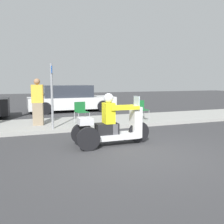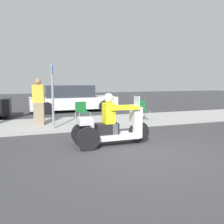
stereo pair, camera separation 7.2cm
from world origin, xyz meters
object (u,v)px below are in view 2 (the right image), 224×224
motorcycle_trike (112,127)px  folding_chair_curbside (82,110)px  spectator_end_of_line (39,103)px  street_sign (53,94)px  parked_car_lot_center (72,99)px  folding_chair_set_back (142,108)px

motorcycle_trike → folding_chair_curbside: 3.04m
spectator_end_of_line → street_sign: (0.41, -0.89, 0.37)m
motorcycle_trike → spectator_end_of_line: (-1.70, 3.21, 0.44)m
motorcycle_trike → spectator_end_of_line: size_ratio=1.27×
motorcycle_trike → street_sign: size_ratio=0.99×
folding_chair_curbside → parked_car_lot_center: bearing=83.5°
spectator_end_of_line → folding_chair_curbside: (1.57, -0.18, -0.32)m
spectator_end_of_line → street_sign: size_ratio=0.78×
folding_chair_set_back → motorcycle_trike: bearing=-129.1°
motorcycle_trike → spectator_end_of_line: bearing=117.9°
spectator_end_of_line → street_sign: street_sign is taller
motorcycle_trike → folding_chair_set_back: motorcycle_trike is taller
folding_chair_curbside → spectator_end_of_line: bearing=173.6°
parked_car_lot_center → street_sign: bearing=-107.1°
motorcycle_trike → folding_chair_set_back: bearing=50.9°
folding_chair_set_back → spectator_end_of_line: bearing=175.2°
motorcycle_trike → street_sign: bearing=119.2°
folding_chair_set_back → parked_car_lot_center: (-1.92, 5.01, 0.08)m
motorcycle_trike → street_sign: (-1.29, 2.32, 0.81)m
folding_chair_curbside → street_sign: size_ratio=0.37×
spectator_end_of_line → folding_chair_curbside: size_ratio=2.09×
spectator_end_of_line → parked_car_lot_center: spectator_end_of_line is taller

